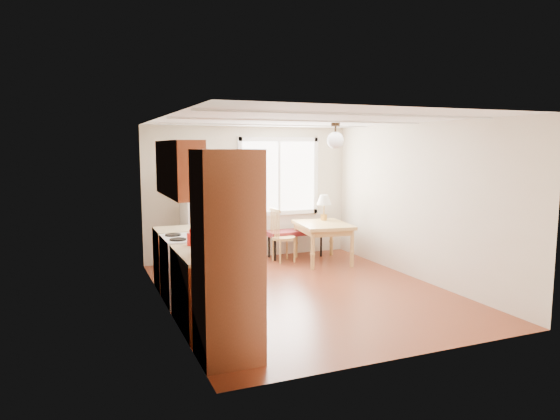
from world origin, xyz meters
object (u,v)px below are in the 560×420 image
refrigerator (205,216)px  bench (295,233)px  dining_table (323,229)px  chair (279,232)px

refrigerator → bench: 1.84m
dining_table → bench: bearing=124.7°
bench → chair: (-0.45, -0.29, 0.10)m
bench → dining_table: dining_table is taller
refrigerator → chair: size_ratio=1.84×
refrigerator → chair: bearing=-9.4°
refrigerator → dining_table: size_ratio=1.44×
bench → chair: bearing=-150.6°
dining_table → chair: 0.81m
refrigerator → bench: size_ratio=1.56×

